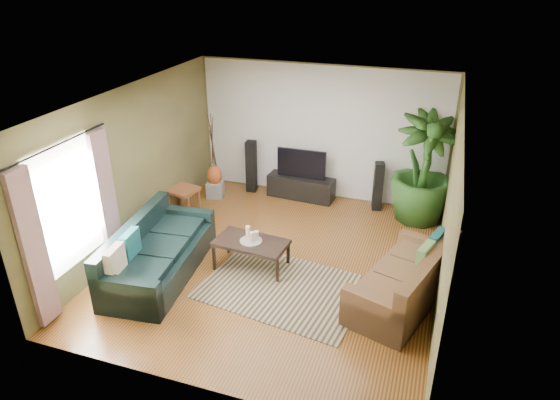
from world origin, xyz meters
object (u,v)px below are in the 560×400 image
at_px(pedestal, 215,189).
at_px(side_table, 184,201).
at_px(coffee_table, 251,254).
at_px(television, 301,164).
at_px(speaker_right, 378,186).
at_px(tv_stand, 301,187).
at_px(sofa_right, 403,276).
at_px(speaker_left, 251,166).
at_px(potted_plant, 423,169).
at_px(vase, 214,175).
at_px(sofa_left, 159,250).

xyz_separation_m(pedestal, side_table, (-0.24, -0.89, 0.10)).
relative_size(coffee_table, pedestal, 3.48).
height_order(television, speaker_right, television).
xyz_separation_m(tv_stand, speaker_right, (1.56, -0.03, 0.26)).
height_order(sofa_right, speaker_right, speaker_right).
height_order(speaker_left, potted_plant, potted_plant).
distance_m(coffee_table, vase, 2.76).
relative_size(sofa_right, side_table, 3.76).
relative_size(television, speaker_right, 1.02).
relative_size(coffee_table, vase, 2.72).
xyz_separation_m(tv_stand, speaker_left, (-1.09, 0.00, 0.32)).
bearing_deg(potted_plant, coffee_table, -133.44).
distance_m(tv_stand, speaker_left, 1.13).
relative_size(pedestal, side_table, 0.62).
relative_size(tv_stand, potted_plant, 0.67).
bearing_deg(potted_plant, sofa_left, -139.32).
relative_size(speaker_right, vase, 2.34).
bearing_deg(pedestal, tv_stand, 17.10).
bearing_deg(speaker_left, vase, -145.46).
bearing_deg(potted_plant, sofa_right, -90.35).
relative_size(speaker_left, speaker_right, 1.12).
bearing_deg(pedestal, television, 17.10).
relative_size(tv_stand, speaker_left, 1.24).
distance_m(sofa_left, vase, 2.84).
xyz_separation_m(sofa_left, side_table, (-0.64, 1.92, -0.16)).
relative_size(sofa_left, sofa_right, 1.16).
xyz_separation_m(speaker_left, pedestal, (-0.60, -0.52, -0.39)).
bearing_deg(side_table, speaker_left, 59.20).
xyz_separation_m(tv_stand, potted_plant, (2.36, -0.20, 0.80)).
xyz_separation_m(speaker_right, vase, (-3.25, -0.49, -0.01)).
bearing_deg(television, sofa_right, -50.61).
bearing_deg(sofa_right, tv_stand, -123.12).
bearing_deg(potted_plant, vase, -175.44).
bearing_deg(television, speaker_right, -1.05).
bearing_deg(speaker_left, sofa_right, -45.93).
height_order(potted_plant, vase, potted_plant).
relative_size(television, side_table, 1.89).
xyz_separation_m(television, side_table, (-1.93, -1.41, -0.49)).
bearing_deg(sofa_left, speaker_right, -46.95).
distance_m(sofa_right, side_table, 4.51).
distance_m(potted_plant, side_table, 4.52).
bearing_deg(sofa_left, speaker_left, -9.71).
relative_size(television, speaker_left, 0.91).
bearing_deg(pedestal, side_table, -104.92).
xyz_separation_m(tv_stand, vase, (-1.69, -0.52, 0.25)).
bearing_deg(coffee_table, potted_plant, 51.61).
bearing_deg(speaker_right, sofa_left, -145.68).
bearing_deg(speaker_left, tv_stand, -6.20).
relative_size(sofa_right, tv_stand, 1.46).
bearing_deg(vase, pedestal, 0.00).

